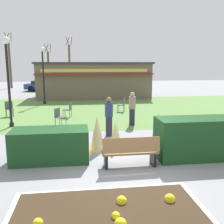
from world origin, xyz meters
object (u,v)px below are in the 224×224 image
food_kiosk (94,80)px  cafe_chair_north (59,115)px  person_standing (109,116)px  tree_right_bg (49,68)px  lamppost_mid (8,71)px  tree_left_bg (10,64)px  lamppost_far (43,69)px  trash_bin (194,138)px  cafe_chair_center (69,108)px  park_bench (130,152)px  cafe_chair_west (9,108)px  parked_car_west_slot (44,85)px  person_strolling (132,108)px  tree_center_bg (70,65)px  cafe_chair_east (122,104)px

food_kiosk → cafe_chair_north: bearing=-102.0°
person_standing → tree_right_bg: 26.28m
lamppost_mid → tree_left_bg: 22.60m
lamppost_far → trash_bin: lamppost_far is taller
cafe_chair_north → person_standing: bearing=-43.7°
cafe_chair_center → park_bench: bearing=-74.7°
person_standing → tree_right_bg: size_ratio=0.29×
park_bench → tree_left_bg: bearing=110.1°
trash_bin → cafe_chair_north: size_ratio=0.87×
cafe_chair_west → parked_car_west_slot: 14.95m
food_kiosk → person_strolling: 11.96m
person_strolling → tree_left_bg: 25.25m
cafe_chair_north → tree_left_bg: bearing=109.2°
cafe_chair_west → tree_left_bg: 20.00m
food_kiosk → cafe_chair_center: (-2.05, -9.50, -1.10)m
person_standing → food_kiosk: bearing=-158.3°
lamppost_far → cafe_chair_center: (2.05, -5.51, -2.19)m
park_bench → tree_left_bg: (-10.16, 27.70, 2.66)m
trash_bin → person_strolling: 4.18m
cafe_chair_west → person_standing: person_standing is taller
food_kiosk → person_standing: bearing=-90.8°
tree_right_bg → tree_center_bg: (2.86, -0.17, 0.47)m
cafe_chair_east → cafe_chair_center: bearing=-158.0°
lamppost_mid → tree_left_bg: size_ratio=0.62×
trash_bin → tree_right_bg: 29.03m
person_strolling → tree_center_bg: (-3.79, 23.73, 2.12)m
food_kiosk → cafe_chair_east: (1.36, -8.12, -1.10)m
lamppost_mid → lamppost_far: (0.69, 7.39, 0.00)m
parked_car_west_slot → tree_left_bg: tree_left_bg is taller
trash_bin → person_strolling: person_strolling is taller
person_standing → parked_car_west_slot: (-5.25, 19.91, -0.22)m
park_bench → trash_bin: bearing=27.4°
parked_car_west_slot → trash_bin: bearing=-69.8°
cafe_chair_east → cafe_chair_center: 3.67m
cafe_chair_east → tree_center_bg: (-3.95, 19.98, 2.45)m
person_strolling → tree_right_bg: size_ratio=0.29×
park_bench → cafe_chair_north: park_bench is taller
tree_left_bg → cafe_chair_center: bearing=-68.1°
cafe_chair_west → cafe_chair_north: (3.10, -2.80, 0.00)m
park_bench → cafe_chair_center: park_bench is taller
cafe_chair_west → park_bench: bearing=-56.4°
lamppost_mid → food_kiosk: bearing=67.2°
food_kiosk → cafe_chair_east: food_kiosk is taller
park_bench → food_kiosk: food_kiosk is taller
person_standing → tree_right_bg: tree_right_bg is taller
cafe_chair_north → tree_right_bg: (-3.00, 23.54, 1.99)m
park_bench → lamppost_far: bearing=107.5°
trash_bin → tree_right_bg: size_ratio=0.13×
tree_left_bg → tree_center_bg: 7.65m
park_bench → cafe_chair_west: bearing=123.6°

